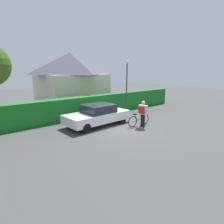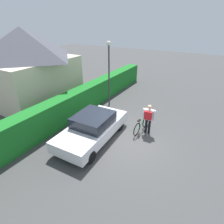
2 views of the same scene
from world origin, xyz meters
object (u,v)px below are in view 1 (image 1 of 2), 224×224
object	(u,v)px
parked_car_near	(98,115)
person_rider	(143,112)
bicycle	(139,120)
street_lamp	(127,79)

from	to	relation	value
parked_car_near	person_rider	size ratio (longest dim) A/B	2.59
parked_car_near	bicycle	distance (m)	2.67
person_rider	street_lamp	xyz separation A→B (m)	(2.14, 3.67, 1.75)
bicycle	person_rider	distance (m)	0.72
person_rider	street_lamp	bearing A→B (deg)	59.78
parked_car_near	person_rider	world-z (taller)	person_rider
bicycle	street_lamp	distance (m)	4.57
person_rider	bicycle	bearing A→B (deg)	79.84
parked_car_near	street_lamp	size ratio (longest dim) A/B	1.00
parked_car_near	bicycle	size ratio (longest dim) A/B	2.47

